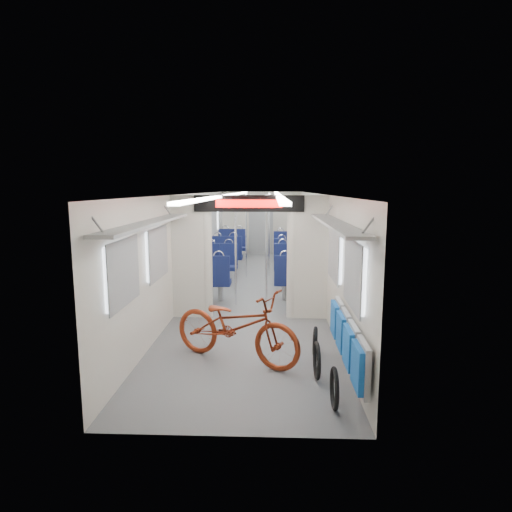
# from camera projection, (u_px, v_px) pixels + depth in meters

# --- Properties ---
(carriage) EXTENTS (12.00, 12.02, 2.31)m
(carriage) POSITION_uv_depth(u_px,v_px,m) (253.00, 230.00, 9.65)
(carriage) COLOR #515456
(carriage) RESTS_ON ground
(bicycle) EXTENTS (2.08, 1.51, 1.04)m
(bicycle) POSITION_uv_depth(u_px,v_px,m) (236.00, 326.00, 5.98)
(bicycle) COLOR maroon
(bicycle) RESTS_ON ground
(flip_bench) EXTENTS (0.12, 2.13, 0.55)m
(flip_bench) POSITION_uv_depth(u_px,v_px,m) (347.00, 339.00, 5.27)
(flip_bench) COLOR gray
(flip_bench) RESTS_ON carriage
(bike_hoop_a) EXTENTS (0.05, 0.48, 0.48)m
(bike_hoop_a) POSITION_uv_depth(u_px,v_px,m) (334.00, 390.00, 4.72)
(bike_hoop_a) COLOR black
(bike_hoop_a) RESTS_ON ground
(bike_hoop_b) EXTENTS (0.06, 0.49, 0.49)m
(bike_hoop_b) POSITION_uv_depth(u_px,v_px,m) (317.00, 362.00, 5.47)
(bike_hoop_b) COLOR black
(bike_hoop_b) RESTS_ON ground
(bike_hoop_c) EXTENTS (0.12, 0.44, 0.44)m
(bike_hoop_c) POSITION_uv_depth(u_px,v_px,m) (315.00, 343.00, 6.22)
(bike_hoop_c) COLOR black
(bike_hoop_c) RESTS_ON ground
(seat_bay_near_left) EXTENTS (0.93, 2.17, 1.13)m
(seat_bay_near_left) POSITION_uv_depth(u_px,v_px,m) (215.00, 268.00, 10.11)
(seat_bay_near_left) COLOR #0E153F
(seat_bay_near_left) RESTS_ON ground
(seat_bay_near_right) EXTENTS (0.93, 2.15, 1.12)m
(seat_bay_near_right) POSITION_uv_depth(u_px,v_px,m) (294.00, 268.00, 10.15)
(seat_bay_near_right) COLOR #0E153F
(seat_bay_near_right) RESTS_ON ground
(seat_bay_far_left) EXTENTS (0.96, 2.31, 1.17)m
(seat_bay_far_left) POSITION_uv_depth(u_px,v_px,m) (229.00, 247.00, 13.54)
(seat_bay_far_left) COLOR #0E153F
(seat_bay_far_left) RESTS_ON ground
(seat_bay_far_right) EXTENTS (0.93, 2.15, 1.12)m
(seat_bay_far_right) POSITION_uv_depth(u_px,v_px,m) (289.00, 249.00, 13.24)
(seat_bay_far_right) COLOR #0E153F
(seat_bay_far_right) RESTS_ON ground
(stanchion_near_left) EXTENTS (0.04, 0.04, 2.30)m
(stanchion_near_left) POSITION_uv_depth(u_px,v_px,m) (236.00, 251.00, 8.80)
(stanchion_near_left) COLOR silver
(stanchion_near_left) RESTS_ON ground
(stanchion_near_right) EXTENTS (0.04, 0.04, 2.30)m
(stanchion_near_right) POSITION_uv_depth(u_px,v_px,m) (266.00, 253.00, 8.48)
(stanchion_near_right) COLOR silver
(stanchion_near_right) RESTS_ON ground
(stanchion_far_left) EXTENTS (0.04, 0.04, 2.30)m
(stanchion_far_left) POSITION_uv_depth(u_px,v_px,m) (246.00, 236.00, 11.62)
(stanchion_far_left) COLOR silver
(stanchion_far_left) RESTS_ON ground
(stanchion_far_right) EXTENTS (0.05, 0.05, 2.30)m
(stanchion_far_right) POSITION_uv_depth(u_px,v_px,m) (269.00, 235.00, 11.79)
(stanchion_far_right) COLOR silver
(stanchion_far_right) RESTS_ON ground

